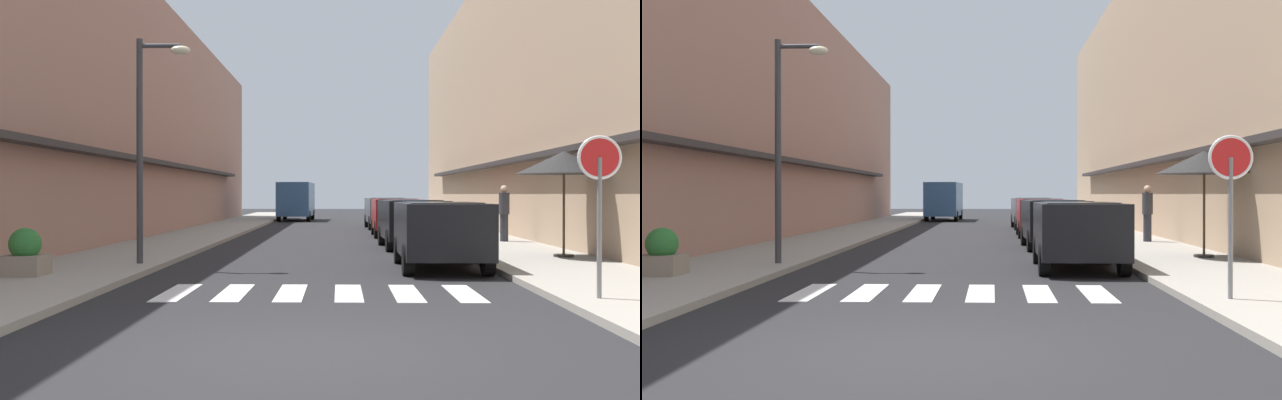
% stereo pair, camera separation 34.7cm
% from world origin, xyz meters
% --- Properties ---
extents(ground_plane, '(109.87, 109.87, 0.00)m').
position_xyz_m(ground_plane, '(0.00, 19.98, 0.00)').
color(ground_plane, '#232326').
extents(sidewalk_left, '(3.04, 69.92, 0.12)m').
position_xyz_m(sidewalk_left, '(-5.08, 19.98, 0.06)').
color(sidewalk_left, '#9E998E').
rests_on(sidewalk_left, ground_plane).
extents(sidewalk_right, '(3.04, 69.92, 0.12)m').
position_xyz_m(sidewalk_right, '(5.08, 19.98, 0.06)').
color(sidewalk_right, '#9E998E').
rests_on(sidewalk_right, ground_plane).
extents(building_row_left, '(5.50, 46.95, 9.33)m').
position_xyz_m(building_row_left, '(-9.10, 21.47, 4.66)').
color(building_row_left, '#A87A6B').
rests_on(building_row_left, ground_plane).
extents(building_row_right, '(5.50, 46.95, 11.38)m').
position_xyz_m(building_row_right, '(9.10, 21.47, 5.68)').
color(building_row_right, tan).
rests_on(building_row_right, ground_plane).
extents(crosswalk, '(5.20, 2.20, 0.01)m').
position_xyz_m(crosswalk, '(-0.00, 4.50, 0.01)').
color(crosswalk, silver).
rests_on(crosswalk, ground_plane).
extents(parked_car_near, '(1.85, 4.08, 1.47)m').
position_xyz_m(parked_car_near, '(2.51, 8.47, 0.92)').
color(parked_car_near, black).
rests_on(parked_car_near, ground_plane).
extents(parked_car_mid, '(1.90, 4.18, 1.47)m').
position_xyz_m(parked_car_mid, '(2.51, 14.75, 0.92)').
color(parked_car_mid, black).
rests_on(parked_car_mid, ground_plane).
extents(parked_car_far, '(1.82, 3.98, 1.47)m').
position_xyz_m(parked_car_far, '(2.51, 21.05, 0.92)').
color(parked_car_far, maroon).
rests_on(parked_car_far, ground_plane).
extents(parked_car_distant, '(1.90, 4.49, 1.47)m').
position_xyz_m(parked_car_distant, '(2.51, 27.66, 0.92)').
color(parked_car_distant, '#4C5156').
rests_on(parked_car_distant, ground_plane).
extents(delivery_van, '(2.14, 5.46, 2.37)m').
position_xyz_m(delivery_van, '(-2.36, 38.43, 1.41)').
color(delivery_van, '#33598C').
rests_on(delivery_van, ground_plane).
extents(round_street_sign, '(0.65, 0.07, 2.38)m').
position_xyz_m(round_street_sign, '(4.12, 3.18, 1.94)').
color(round_street_sign, slate).
rests_on(round_street_sign, sidewalk_right).
extents(street_lamp, '(1.19, 0.28, 4.93)m').
position_xyz_m(street_lamp, '(-3.87, 8.47, 3.16)').
color(street_lamp, '#38383D').
rests_on(street_lamp, sidewalk_left).
extents(cafe_umbrella, '(2.30, 2.30, 2.56)m').
position_xyz_m(cafe_umbrella, '(5.77, 10.42, 2.40)').
color(cafe_umbrella, '#262626').
rests_on(cafe_umbrella, sidewalk_right).
extents(planter_corner, '(0.75, 0.75, 0.89)m').
position_xyz_m(planter_corner, '(-5.57, 6.00, 0.51)').
color(planter_corner, gray).
rests_on(planter_corner, sidewalk_left).
extents(pedestrian_walking_near, '(0.34, 0.34, 1.81)m').
position_xyz_m(pedestrian_walking_near, '(5.63, 16.36, 1.08)').
color(pedestrian_walking_near, '#282B33').
rests_on(pedestrian_walking_near, sidewalk_right).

